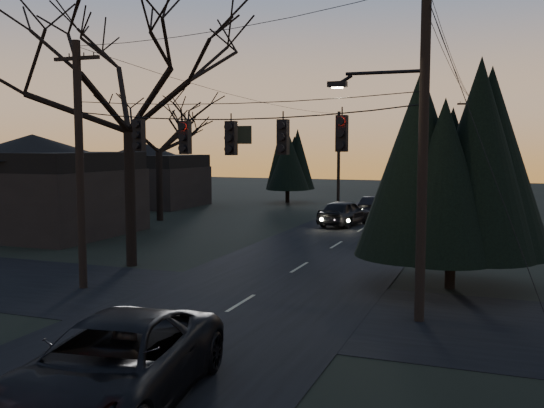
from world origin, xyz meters
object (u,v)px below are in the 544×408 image
at_px(utility_pole_far_r, 467,215).
at_px(sedan_oncoming_a, 344,213).
at_px(sedan_oncoming_b, 374,206).
at_px(utility_pole_far_l, 338,201).
at_px(utility_pole_right, 419,321).
at_px(evergreen_right, 453,168).
at_px(utility_pole_left, 84,288).
at_px(bare_tree_left, 127,77).
at_px(suv_near, 113,366).

distance_m(utility_pole_far_r, sedan_oncoming_a, 11.08).
bearing_deg(sedan_oncoming_b, utility_pole_far_l, -59.00).
distance_m(utility_pole_right, evergreen_right, 6.13).
xyz_separation_m(utility_pole_left, sedan_oncoming_b, (5.20, 26.04, 0.64)).
xyz_separation_m(bare_tree_left, suv_near, (7.47, -11.90, -6.89)).
relative_size(utility_pole_far_r, suv_near, 1.41).
bearing_deg(utility_pole_right, utility_pole_left, 180.00).
relative_size(bare_tree_left, sedan_oncoming_a, 2.35).
distance_m(utility_pole_far_r, bare_tree_left, 28.00).
height_order(evergreen_right, sedan_oncoming_b, evergreen_right).
bearing_deg(bare_tree_left, sedan_oncoming_a, 71.05).
height_order(utility_pole_far_l, sedan_oncoming_b, utility_pole_far_l).
relative_size(utility_pole_far_r, evergreen_right, 1.18).
bearing_deg(utility_pole_far_l, bare_tree_left, -91.19).
bearing_deg(bare_tree_left, utility_pole_left, -80.53).
height_order(utility_pole_right, utility_pole_left, utility_pole_right).
height_order(utility_pole_right, sedan_oncoming_b, utility_pole_right).
bearing_deg(sedan_oncoming_a, utility_pole_far_r, -117.23).
xyz_separation_m(utility_pole_left, sedan_oncoming_a, (4.61, 19.36, 0.80)).
bearing_deg(sedan_oncoming_b, evergreen_right, 110.93).
relative_size(utility_pole_left, sedan_oncoming_b, 2.17).
bearing_deg(utility_pole_far_r, sedan_oncoming_a, -128.56).
bearing_deg(sedan_oncoming_a, utility_pole_left, 87.93).
bearing_deg(bare_tree_left, utility_pole_far_r, 63.13).
distance_m(utility_pole_right, sedan_oncoming_b, 26.80).
bearing_deg(utility_pole_left, utility_pole_far_r, 67.67).
distance_m(utility_pole_left, sedan_oncoming_b, 26.56).
bearing_deg(suv_near, utility_pole_right, 51.33).
xyz_separation_m(suv_near, sedan_oncoming_b, (-1.60, 33.95, -0.19)).
bearing_deg(sedan_oncoming_a, evergreen_right, 127.71).
height_order(evergreen_right, sedan_oncoming_a, evergreen_right).
bearing_deg(utility_pole_right, suv_near, -120.73).
bearing_deg(utility_pole_far_r, utility_pole_right, -90.00).
bearing_deg(evergreen_right, sedan_oncoming_b, 107.51).
relative_size(utility_pole_right, utility_pole_far_l, 1.25).
height_order(utility_pole_left, utility_pole_far_r, same).
height_order(utility_pole_right, suv_near, utility_pole_right).
bearing_deg(suv_near, sedan_oncoming_a, 86.65).
xyz_separation_m(utility_pole_right, sedan_oncoming_b, (-6.30, 26.04, 0.64)).
bearing_deg(suv_near, evergreen_right, 59.16).
xyz_separation_m(utility_pole_far_r, sedan_oncoming_a, (-6.89, -8.64, 0.80)).
distance_m(bare_tree_left, evergreen_right, 13.17).
height_order(utility_pole_left, utility_pole_far_l, utility_pole_left).
bearing_deg(utility_pole_far_l, evergreen_right, -69.16).
height_order(suv_near, sedan_oncoming_a, suv_near).
bearing_deg(utility_pole_left, utility_pole_right, 0.00).
distance_m(utility_pole_far_l, evergreen_right, 34.03).
distance_m(utility_pole_right, utility_pole_far_l, 37.79).
bearing_deg(utility_pole_left, suv_near, -49.30).
xyz_separation_m(utility_pole_far_l, suv_near, (6.80, -43.91, 0.84)).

